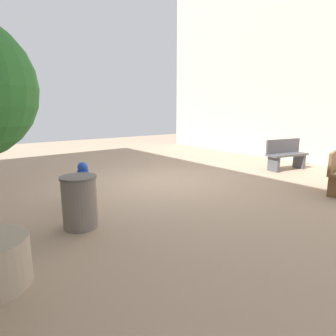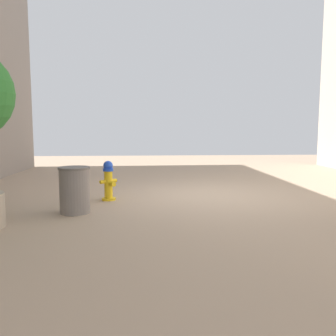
% 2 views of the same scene
% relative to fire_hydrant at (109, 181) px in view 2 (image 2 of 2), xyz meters
% --- Properties ---
extents(ground_plane, '(23.40, 23.40, 0.00)m').
position_rel_fire_hydrant_xyz_m(ground_plane, '(-2.16, -0.41, -0.42)').
color(ground_plane, tan).
extents(fire_hydrant, '(0.36, 0.36, 0.84)m').
position_rel_fire_hydrant_xyz_m(fire_hydrant, '(0.00, 0.00, 0.00)').
color(fire_hydrant, gold).
rests_on(fire_hydrant, ground_plane).
extents(trash_bin, '(0.56, 0.56, 0.83)m').
position_rel_fire_hydrant_xyz_m(trash_bin, '(0.49, 1.10, 0.00)').
color(trash_bin, slate).
rests_on(trash_bin, ground_plane).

